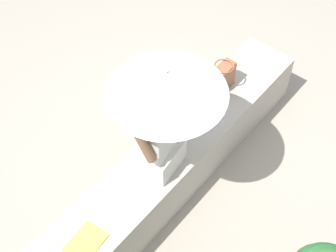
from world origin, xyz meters
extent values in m
plane|color=#9E9384|center=(0.00, 0.00, 0.00)|extent=(14.00, 14.00, 0.00)
cube|color=#A8A093|center=(0.00, 0.00, 0.24)|extent=(2.94, 0.49, 0.49)
cube|color=beige|center=(0.23, 0.03, 0.60)|extent=(0.37, 0.32, 0.22)
cube|color=beige|center=(0.23, 0.03, 0.95)|extent=(0.34, 0.24, 0.48)
sphere|color=brown|center=(0.23, 0.03, 1.29)|extent=(0.20, 0.20, 0.20)
cylinder|color=brown|center=(0.03, 0.00, 0.97)|extent=(0.09, 0.21, 0.32)
cylinder|color=brown|center=(0.43, 0.05, 0.97)|extent=(0.09, 0.21, 0.32)
cylinder|color=#B7B7BC|center=(0.17, 0.04, 0.97)|extent=(0.02, 0.02, 0.97)
cone|color=silver|center=(0.17, 0.04, 1.37)|extent=(0.85, 0.85, 0.19)
sphere|color=#B7B7BC|center=(0.17, 0.04, 1.48)|extent=(0.03, 0.03, 0.03)
cube|color=brown|center=(-0.75, -0.08, 0.61)|extent=(0.23, 0.11, 0.25)
torus|color=brown|center=(-0.75, -0.08, 0.75)|extent=(0.18, 0.18, 0.01)
cube|color=#EAE04C|center=(1.08, 0.06, 0.49)|extent=(0.30, 0.22, 0.01)
camera|label=1|loc=(1.93, 1.50, 3.75)|focal=53.80mm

